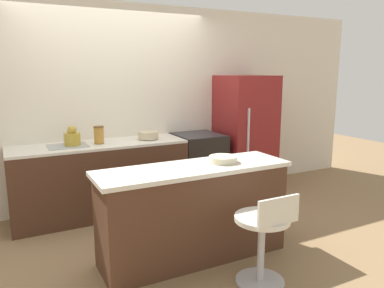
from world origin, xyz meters
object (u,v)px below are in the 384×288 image
at_px(stool_chair, 263,238).
at_px(mixing_bowl, 148,135).
at_px(oven_range, 198,166).
at_px(refrigerator, 245,134).
at_px(kettle, 72,137).

relative_size(stool_chair, mixing_bowl, 3.18).
height_order(oven_range, refrigerator, refrigerator).
bearing_deg(mixing_bowl, oven_range, 0.52).
bearing_deg(oven_range, refrigerator, -1.85).
xyz_separation_m(oven_range, refrigerator, (0.76, -0.02, 0.39)).
height_order(oven_range, stool_chair, oven_range).
bearing_deg(kettle, oven_range, 0.23).
bearing_deg(stool_chair, refrigerator, 58.43).
bearing_deg(oven_range, mixing_bowl, -179.48).
xyz_separation_m(oven_range, stool_chair, (-0.56, -2.17, -0.04)).
xyz_separation_m(oven_range, kettle, (-1.66, -0.01, 0.54)).
xyz_separation_m(refrigerator, stool_chair, (-1.32, -2.14, -0.43)).
xyz_separation_m(oven_range, mixing_bowl, (-0.73, -0.01, 0.50)).
relative_size(oven_range, stool_chair, 1.11).
distance_m(oven_range, kettle, 1.75).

